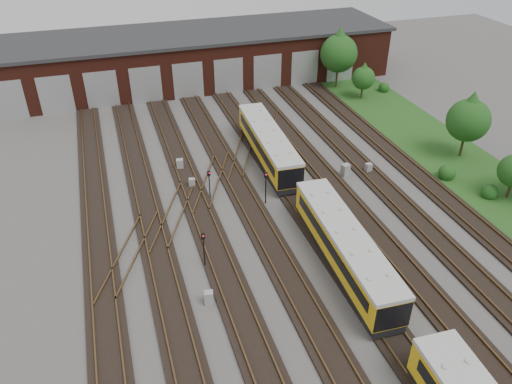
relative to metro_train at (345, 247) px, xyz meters
name	(u,v)px	position (x,y,z in m)	size (l,w,h in m)	color
ground	(317,275)	(-2.00, -0.24, -1.75)	(120.00, 120.00, 0.00)	#464441
track_network	(312,269)	(-2.17, 0.35, -1.64)	(30.40, 70.00, 0.33)	black
maintenance_shed	(194,56)	(-2.01, 39.73, 1.45)	(51.00, 12.50, 6.35)	#4D1D13
grass_verge	(460,164)	(17.00, 9.76, -1.73)	(8.00, 55.00, 0.05)	#214F1A
metro_train	(345,247)	(0.00, 0.00, 0.00)	(3.05, 45.53, 2.78)	black
signal_mast_0	(209,181)	(-6.73, 11.42, -0.09)	(0.26, 0.25, 2.57)	black
signal_mast_1	(204,246)	(-9.12, 2.91, 0.10)	(0.24, 0.22, 2.89)	black
signal_mast_2	(248,119)	(-0.22, 21.67, 0.18)	(0.28, 0.26, 3.00)	black
signal_mast_3	(266,184)	(-2.55, 9.17, 0.15)	(0.26, 0.24, 2.95)	black
relay_cabinet_0	(209,298)	(-9.65, -0.58, -1.27)	(0.57, 0.48, 0.96)	#999B9E
relay_cabinet_1	(180,164)	(-8.25, 16.94, -1.24)	(0.61, 0.51, 1.01)	#999B9E
relay_cabinet_2	(192,183)	(-7.84, 13.49, -1.32)	(0.52, 0.43, 0.86)	#999B9E
relay_cabinet_3	(345,170)	(5.74, 11.22, -1.18)	(0.69, 0.57, 1.15)	#999B9E
relay_cabinet_4	(369,168)	(8.02, 11.10, -1.30)	(0.55, 0.46, 0.91)	#999B9E
tree_0	(339,49)	(14.63, 31.76, 3.14)	(4.59, 4.59, 7.61)	#352918
tree_1	(364,75)	(15.90, 27.34, 1.13)	(2.71, 2.71, 4.49)	#352918
tree_2	(469,115)	(17.98, 11.18, 2.50)	(4.00, 4.00, 6.62)	#352918
bush_0	(490,190)	(15.70, 4.30, -1.07)	(1.37, 1.37, 1.37)	#1C4213
bush_1	(447,171)	(14.19, 8.05, -1.00)	(1.51, 1.51, 1.51)	#1C4213
bush_2	(384,86)	(19.69, 28.53, -1.07)	(1.36, 1.36, 1.36)	#1C4213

